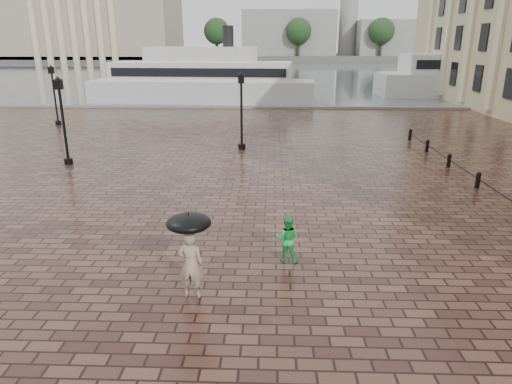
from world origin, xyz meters
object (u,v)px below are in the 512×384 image
street_lamps (116,107)px  adult_pedestrian (191,265)px  ferry_far (498,73)px  child_pedestrian (287,239)px  ferry_near (203,80)px

street_lamps → adult_pedestrian: size_ratio=8.68×
street_lamps → adult_pedestrian: bearing=-66.9°
street_lamps → adult_pedestrian: (7.83, -18.36, -1.44)m
ferry_far → street_lamps: bearing=-142.6°
adult_pedestrian → child_pedestrian: (2.47, 2.06, -0.18)m
street_lamps → ferry_near: 21.79m
street_lamps → child_pedestrian: 19.35m
street_lamps → ferry_far: ferry_far is taller
ferry_far → child_pedestrian: bearing=-120.8°
ferry_far → adult_pedestrian: bearing=-121.9°
ferry_far → ferry_near: bearing=-169.3°
adult_pedestrian → ferry_far: 54.87m
street_lamps → ferry_near: bearing=83.9°
adult_pedestrian → child_pedestrian: adult_pedestrian is taller
adult_pedestrian → child_pedestrian: 3.22m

